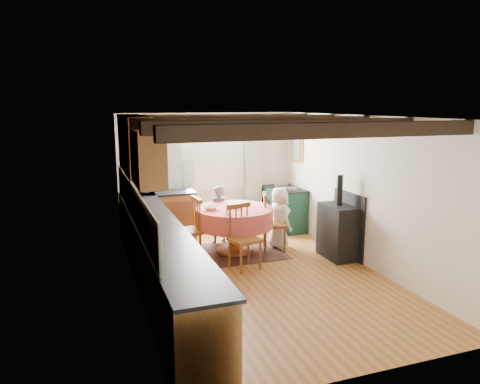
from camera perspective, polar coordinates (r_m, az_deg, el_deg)
name	(u,v)px	position (r m, az deg, el deg)	size (l,w,h in m)	color
floor	(257,275)	(7.02, 2.22, -10.45)	(3.60, 5.50, 0.00)	#AC6E27
ceiling	(259,116)	(6.53, 2.38, 9.53)	(3.60, 5.50, 0.00)	white
wall_back	(208,172)	(9.25, -4.04, 2.50)	(3.60, 0.00, 2.40)	silver
wall_front	(369,257)	(4.33, 16.02, -7.89)	(3.60, 0.00, 2.40)	silver
wall_left	(134,208)	(6.25, -13.23, -1.94)	(0.00, 5.50, 2.40)	silver
wall_right	(362,191)	(7.52, 15.14, 0.15)	(0.00, 5.50, 2.40)	silver
beam_a	(331,130)	(4.74, 11.47, 7.64)	(3.60, 0.16, 0.16)	black
beam_b	(289,126)	(5.62, 6.20, 8.30)	(3.60, 0.16, 0.16)	black
beam_c	(259,123)	(6.54, 2.37, 8.74)	(3.60, 0.16, 0.16)	black
beam_d	(236,120)	(7.47, -0.52, 9.04)	(3.60, 0.16, 0.16)	black
beam_e	(218,118)	(8.43, -2.76, 9.26)	(3.60, 0.16, 0.16)	black
splash_left	(133,203)	(6.54, -13.36, -1.37)	(0.02, 4.50, 0.55)	beige
splash_back	(159,175)	(9.01, -10.15, 2.13)	(1.40, 0.02, 0.55)	beige
base_cabinet_left	(158,259)	(6.50, -10.28, -8.31)	(0.60, 5.30, 0.88)	#A46E32
base_cabinet_back	(161,216)	(8.89, -10.00, -3.00)	(1.30, 0.60, 0.88)	#A46E32
worktop_left	(159,227)	(6.36, -10.24, -4.38)	(0.64, 5.30, 0.04)	black
worktop_back	(160,193)	(8.77, -10.08, -0.11)	(1.30, 0.64, 0.04)	black
wall_cabinet_glass	(134,144)	(7.33, -13.23, 5.89)	(0.34, 1.80, 0.90)	#A46E32
wall_cabinet_solid	(148,158)	(5.86, -11.55, 4.23)	(0.34, 0.90, 0.70)	#A46E32
window_frame	(213,153)	(9.21, -3.45, 4.98)	(1.34, 0.03, 1.54)	white
window_pane	(213,153)	(9.21, -3.46, 4.98)	(1.20, 0.01, 1.40)	white
curtain_left	(173,180)	(9.00, -8.47, 1.52)	(0.35, 0.10, 2.10)	#96BE88
curtain_right	(253,175)	(9.46, 1.68, 2.11)	(0.35, 0.10, 2.10)	#96BE88
curtain_rod	(214,123)	(9.08, -3.34, 8.69)	(0.03, 0.03, 2.00)	black
wall_picture	(297,147)	(9.40, 7.17, 5.65)	(0.04, 0.50, 0.60)	gold
wall_plate	(257,146)	(9.49, 2.12, 5.78)	(0.30, 0.30, 0.02)	silver
rug	(235,252)	(8.01, -0.68, -7.62)	(1.65, 1.28, 0.01)	black
dining_table	(235,231)	(7.90, -0.69, -4.89)	(1.34, 1.34, 0.81)	#F5533D
chair_near	(245,237)	(7.12, 0.61, -5.73)	(0.44, 0.46, 1.03)	brown
chair_left	(187,229)	(7.58, -6.77, -4.67)	(0.45, 0.47, 1.05)	brown
chair_right	(275,222)	(8.04, 4.39, -3.79)	(0.44, 0.46, 1.03)	brown
aga_range	(284,208)	(9.38, 5.62, -2.08)	(0.63, 0.97, 0.90)	#0D3024
cast_iron_stove	(338,217)	(7.76, 12.31, -3.09)	(0.43, 0.71, 1.42)	black
child_far	(218,214)	(8.44, -2.75, -2.84)	(0.40, 0.26, 1.09)	#505B62
child_right	(280,218)	(8.18, 5.01, -3.24)	(0.54, 0.35, 1.11)	white
bowl_a	(211,208)	(7.69, -3.69, -2.00)	(0.24, 0.24, 0.06)	silver
bowl_b	(234,206)	(7.79, -0.72, -1.82)	(0.19, 0.19, 0.06)	silver
cup	(228,211)	(7.38, -1.55, -2.46)	(0.09, 0.09, 0.08)	silver
canister_tall	(146,187)	(8.72, -11.83, 0.63)	(0.13, 0.13, 0.22)	#262628
canister_wide	(156,186)	(8.87, -10.52, 0.74)	(0.17, 0.17, 0.18)	#262628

